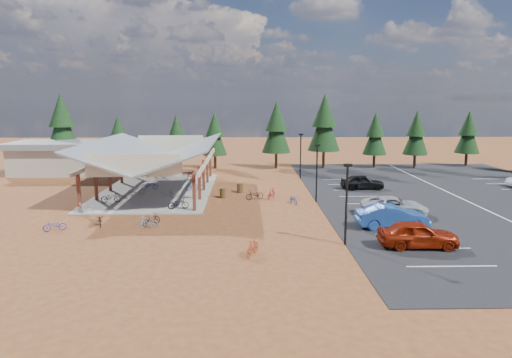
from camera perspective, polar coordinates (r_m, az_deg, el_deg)
The scene contains 40 objects.
ground at distance 38.49m, azimuth 0.57°, elevation -3.57°, with size 140.00×140.00×0.00m, color maroon.
asphalt_lot at distance 45.84m, azimuth 24.25°, elevation -2.23°, with size 27.00×44.00×0.04m, color black.
concrete_pad at distance 46.14m, azimuth -12.22°, elevation -1.45°, with size 10.60×18.60×0.10m, color gray.
bike_pavilion at distance 45.55m, azimuth -12.40°, elevation 3.21°, with size 11.65×19.40×4.97m.
outbuilding at distance 60.31m, azimuth -23.48°, elevation 2.52°, with size 11.00×7.00×3.90m.
lamp_post_0 at distance 28.73m, azimuth 11.25°, elevation -2.38°, with size 0.50×0.25×5.14m.
lamp_post_1 at distance 40.33m, azimuth 7.61°, elevation 1.28°, with size 0.50×0.25×5.14m.
lamp_post_2 at distance 52.12m, azimuth 5.60°, elevation 3.30°, with size 0.50×0.25×5.14m.
trash_bin_0 at distance 42.22m, azimuth -4.15°, elevation -1.75°, with size 0.60×0.60×0.90m, color #473519.
trash_bin_1 at distance 44.39m, azimuth -2.00°, elevation -1.15°, with size 0.60×0.60×0.90m, color #473519.
pine_0 at distance 64.15m, azimuth -23.09°, elevation 6.47°, with size 4.18×4.18×9.73m.
pine_1 at distance 62.24m, azimuth -16.82°, elevation 5.14°, with size 2.95×2.95×6.88m.
pine_2 at distance 60.25m, azimuth -9.89°, elevation 5.35°, with size 3.01×3.01×7.02m.
pine_3 at distance 59.49m, azimuth -5.18°, elevation 5.61°, with size 3.16×3.16×7.37m.
pine_4 at distance 59.36m, azimuth 2.56°, elevation 6.44°, with size 3.75×3.75×8.74m.
pine_5 at distance 59.91m, azimuth 8.54°, elevation 6.94°, with size 4.16×4.16×9.70m.
pine_6 at distance 61.92m, azimuth 14.67°, elevation 5.47°, with size 3.14×3.14×7.33m.
pine_7 at distance 63.03m, azimuth 19.39°, elevation 5.43°, with size 3.24×3.24×7.54m.
pine_8 at distance 67.39m, azimuth 25.00°, elevation 5.29°, with size 3.21×3.21×7.49m.
bike_0 at distance 41.78m, azimuth -17.70°, elevation -2.22°, with size 0.57×1.65×0.86m, color black.
bike_1 at distance 44.01m, azimuth -14.75°, elevation -1.43°, with size 0.43×1.53×0.92m, color gray.
bike_2 at distance 46.47m, azimuth -13.15°, elevation -0.79°, with size 0.58×1.67×0.88m, color navy.
bike_3 at distance 53.02m, azimuth -11.98°, elevation 0.61°, with size 0.44×1.55×0.93m, color maroon.
bike_4 at distance 38.04m, azimuth -9.69°, elevation -3.04°, with size 0.59×1.70×0.89m, color black.
bike_5 at distance 42.23m, azimuth -10.96°, elevation -1.77°, with size 0.42×1.49×0.90m, color #93979B.
bike_6 at distance 45.43m, azimuth -7.68°, elevation -0.86°, with size 0.58×1.67×0.88m, color #182E99.
bike_7 at distance 51.45m, azimuth -7.62°, elevation 0.52°, with size 0.49×1.73×1.04m, color maroon.
bike_8 at distance 34.67m, azimuth -18.91°, elevation -4.94°, with size 0.56×1.61×0.84m, color black.
bike_9 at distance 38.73m, azimuth -20.75°, elevation -3.44°, with size 0.44×1.55×0.93m, color gray.
bike_10 at distance 34.64m, azimuth -23.87°, elevation -5.32°, with size 0.53×1.51×0.80m, color navy.
bike_11 at distance 26.84m, azimuth -0.42°, elevation -8.49°, with size 0.50×1.77×1.07m, color #9B3019.
bike_12 at distance 33.96m, azimuth -12.98°, elevation -4.95°, with size 0.57×1.63×0.86m, color black.
bike_13 at distance 33.25m, azimuth -13.39°, elevation -5.23°, with size 0.43×1.54×0.92m, color gray.
bike_14 at distance 39.83m, azimuth 4.72°, elevation -2.54°, with size 0.53×1.53×0.80m, color navy.
bike_15 at distance 41.71m, azimuth 1.92°, elevation -1.82°, with size 0.46×1.62×0.97m, color maroon.
bike_16 at distance 41.32m, azimuth -0.15°, elevation -1.97°, with size 0.61×1.74×0.92m, color black.
car_0 at distance 29.83m, azimuth 19.58°, elevation -6.52°, with size 1.93×4.79×1.63m, color maroon.
car_1 at distance 33.62m, azimuth 16.63°, elevation -4.51°, with size 1.73×4.96×1.63m, color #204896.
car_2 at distance 37.32m, azimuth 16.89°, elevation -3.24°, with size 2.40×5.20×1.45m, color #B2B6BB.
car_4 at distance 47.13m, azimuth 13.15°, elevation -0.35°, with size 1.72×4.28×1.46m, color black.
Camera 1 is at (-1.20, -37.39, 9.07)m, focal length 32.00 mm.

